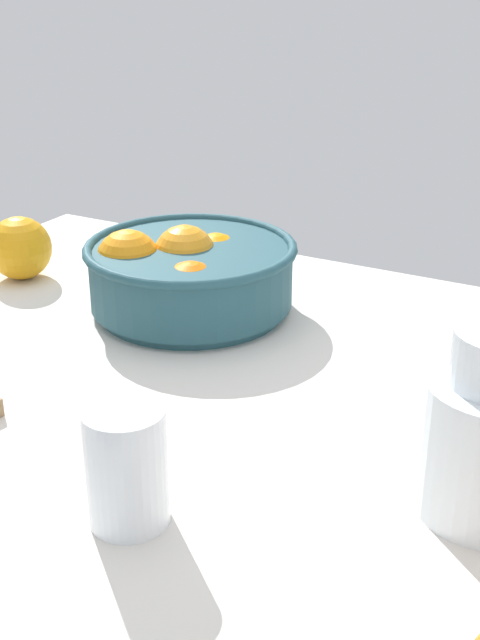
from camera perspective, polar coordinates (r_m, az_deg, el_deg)
The scene contains 4 objects.
ground_plane at distance 87.22cm, azimuth 0.97°, elevation -5.68°, with size 116.58×80.71×3.00cm, color silver.
fruit_bowl at distance 103.23cm, azimuth -3.62°, elevation 3.27°, with size 26.58×26.58×10.93cm.
juice_glass at distance 66.28cm, azimuth -7.83°, elevation -10.37°, with size 6.59×6.59×10.16cm.
loose_orange_1 at distance 118.44cm, azimuth -15.00°, elevation 4.84°, with size 8.78×8.78×8.78cm, color orange.
Camera 1 is at (34.95, -67.17, 41.80)cm, focal length 46.20 mm.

